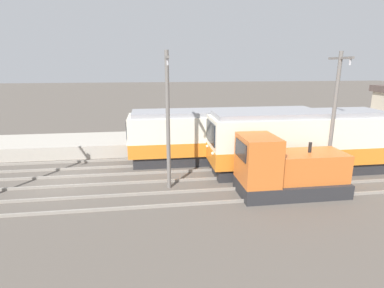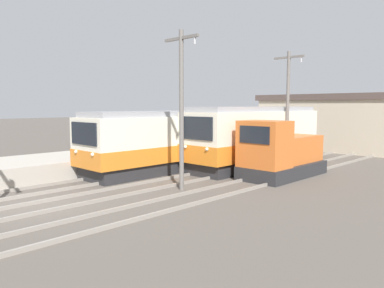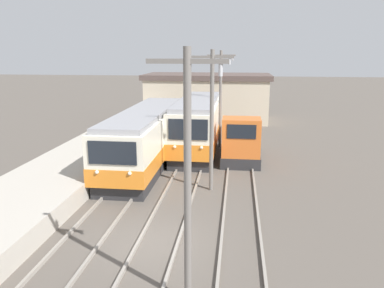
{
  "view_description": "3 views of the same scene",
  "coord_description": "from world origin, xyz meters",
  "px_view_note": "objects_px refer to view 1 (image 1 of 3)",
  "views": [
    {
      "loc": [
        16.38,
        4.86,
        6.25
      ],
      "look_at": [
        0.4,
        7.09,
        1.99
      ],
      "focal_mm": 28.0,
      "sensor_mm": 36.0,
      "label": 1
    },
    {
      "loc": [
        13.45,
        -5.6,
        3.73
      ],
      "look_at": [
        0.58,
        7.49,
        1.84
      ],
      "focal_mm": 35.0,
      "sensor_mm": 36.0,
      "label": 2
    },
    {
      "loc": [
        2.92,
        -12.24,
        6.8
      ],
      "look_at": [
        0.55,
        7.22,
        1.99
      ],
      "focal_mm": 35.0,
      "sensor_mm": 36.0,
      "label": 3
    }
  ],
  "objects_px": {
    "commuter_train_left": "(225,137)",
    "commuter_train_center": "(297,144)",
    "catenary_mast_far": "(334,113)",
    "shunting_locomotive": "(286,170)",
    "catenary_mast_mid": "(168,116)"
  },
  "relations": [
    {
      "from": "commuter_train_center",
      "to": "catenary_mast_mid",
      "type": "bearing_deg",
      "value": -78.95
    },
    {
      "from": "shunting_locomotive",
      "to": "catenary_mast_far",
      "type": "distance_m",
      "value": 4.36
    },
    {
      "from": "commuter_train_left",
      "to": "catenary_mast_far",
      "type": "height_order",
      "value": "catenary_mast_far"
    },
    {
      "from": "catenary_mast_far",
      "to": "shunting_locomotive",
      "type": "bearing_deg",
      "value": -64.87
    },
    {
      "from": "commuter_train_center",
      "to": "shunting_locomotive",
      "type": "distance_m",
      "value": 3.65
    },
    {
      "from": "commuter_train_left",
      "to": "catenary_mast_far",
      "type": "distance_m",
      "value": 6.85
    },
    {
      "from": "commuter_train_left",
      "to": "commuter_train_center",
      "type": "distance_m",
      "value": 4.64
    },
    {
      "from": "catenary_mast_mid",
      "to": "commuter_train_left",
      "type": "bearing_deg",
      "value": 136.96
    },
    {
      "from": "catenary_mast_mid",
      "to": "catenary_mast_far",
      "type": "xyz_separation_m",
      "value": [
        0.0,
        8.88,
        0.0
      ]
    },
    {
      "from": "commuter_train_left",
      "to": "catenary_mast_far",
      "type": "relative_size",
      "value": 1.84
    },
    {
      "from": "catenary_mast_far",
      "to": "commuter_train_center",
      "type": "bearing_deg",
      "value": -142.47
    },
    {
      "from": "commuter_train_center",
      "to": "catenary_mast_mid",
      "type": "relative_size",
      "value": 1.53
    },
    {
      "from": "shunting_locomotive",
      "to": "catenary_mast_far",
      "type": "bearing_deg",
      "value": 115.13
    },
    {
      "from": "commuter_train_left",
      "to": "catenary_mast_far",
      "type": "xyz_separation_m",
      "value": [
        4.31,
        4.86,
        2.19
      ]
    },
    {
      "from": "commuter_train_left",
      "to": "commuter_train_center",
      "type": "relative_size",
      "value": 1.2
    }
  ]
}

